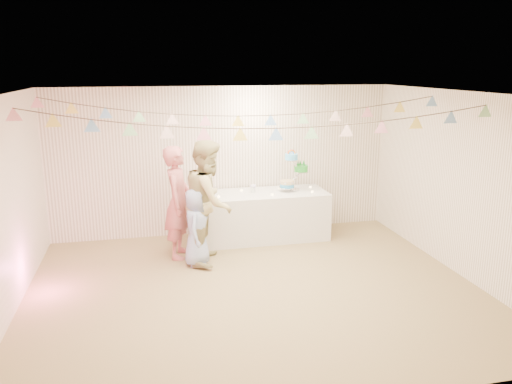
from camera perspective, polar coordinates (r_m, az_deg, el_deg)
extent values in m
plane|color=olive|center=(6.86, -0.16, -11.07)|extent=(6.00, 6.00, 0.00)
plane|color=white|center=(6.21, -0.18, 11.16)|extent=(6.00, 6.00, 0.00)
plane|color=white|center=(8.81, -3.71, 3.53)|extent=(6.00, 6.00, 0.00)
plane|color=white|center=(4.14, 7.48, -9.16)|extent=(6.00, 6.00, 0.00)
plane|color=white|center=(6.49, -27.03, -1.95)|extent=(5.00, 5.00, 0.00)
plane|color=white|center=(7.63, 22.40, 0.79)|extent=(5.00, 5.00, 0.00)
cube|color=silver|center=(8.67, 0.84, -2.68)|extent=(2.18, 0.87, 0.82)
cylinder|color=white|center=(8.42, -2.61, -0.73)|extent=(0.37, 0.37, 0.02)
imported|color=#BF6365|center=(7.81, -8.87, -1.17)|extent=(0.58, 0.73, 1.76)
imported|color=tan|center=(7.56, -5.39, -1.09)|extent=(0.94, 1.08, 1.89)
imported|color=#90A1CD|center=(7.53, -6.81, -3.98)|extent=(0.53, 0.66, 1.19)
cylinder|color=#FFD88C|center=(8.27, -4.30, -0.51)|extent=(0.04, 0.04, 0.03)
cylinder|color=#FFD88C|center=(8.66, -1.68, 0.20)|extent=(0.04, 0.04, 0.03)
cylinder|color=#FFD88C|center=(8.37, 1.87, -0.29)|extent=(0.04, 0.04, 0.03)
cylinder|color=#FFD88C|center=(8.85, 2.72, 0.50)|extent=(0.04, 0.04, 0.03)
cylinder|color=#FFD88C|center=(8.62, 6.44, 0.04)|extent=(0.04, 0.04, 0.03)
cylinder|color=#FFD88C|center=(8.94, 6.24, 0.58)|extent=(0.04, 0.04, 0.03)
cylinder|color=#FFD88C|center=(8.68, -0.37, 0.24)|extent=(0.04, 0.04, 0.03)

